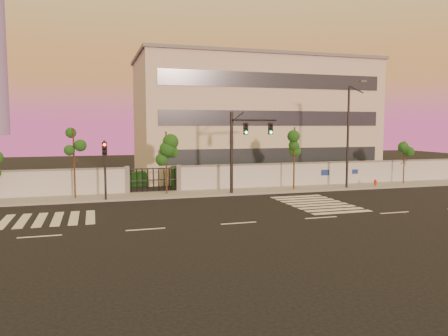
% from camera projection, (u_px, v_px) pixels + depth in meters
% --- Properties ---
extents(ground, '(120.00, 120.00, 0.00)m').
position_uv_depth(ground, '(239.00, 223.00, 23.62)').
color(ground, black).
rests_on(ground, ground).
extents(sidewalk, '(60.00, 3.00, 0.15)m').
position_uv_depth(sidewalk, '(195.00, 193.00, 33.62)').
color(sidewalk, gray).
rests_on(sidewalk, ground).
extents(perimeter_wall, '(60.00, 0.36, 2.20)m').
position_uv_depth(perimeter_wall, '(192.00, 178.00, 34.99)').
color(perimeter_wall, silver).
rests_on(perimeter_wall, ground).
extents(hedge_row, '(41.00, 4.25, 1.80)m').
position_uv_depth(hedge_row, '(197.00, 177.00, 37.93)').
color(hedge_row, '#123710').
rests_on(hedge_row, ground).
extents(institutional_building, '(24.40, 12.40, 12.25)m').
position_uv_depth(institutional_building, '(253.00, 118.00, 46.58)').
color(institutional_building, beige).
rests_on(institutional_building, ground).
extents(road_markings, '(57.00, 7.62, 0.02)m').
position_uv_depth(road_markings, '(195.00, 212.00, 26.75)').
color(road_markings, silver).
rests_on(road_markings, ground).
extents(street_tree_c, '(1.51, 1.20, 5.09)m').
position_uv_depth(street_tree_c, '(74.00, 148.00, 30.73)').
color(street_tree_c, '#382314').
rests_on(street_tree_c, ground).
extents(street_tree_d, '(1.53, 1.22, 4.85)m').
position_uv_depth(street_tree_d, '(166.00, 149.00, 32.83)').
color(street_tree_d, '#382314').
rests_on(street_tree_d, ground).
extents(street_tree_e, '(1.52, 1.21, 5.18)m').
position_uv_depth(street_tree_e, '(294.00, 144.00, 35.19)').
color(street_tree_e, '#382314').
rests_on(street_tree_e, ground).
extents(street_tree_f, '(1.30, 1.03, 3.95)m').
position_uv_depth(street_tree_f, '(404.00, 153.00, 38.92)').
color(street_tree_f, '#382314').
rests_on(street_tree_f, ground).
extents(traffic_signal_main, '(3.98, 0.99, 6.33)m').
position_uv_depth(traffic_signal_main, '(242.00, 142.00, 33.36)').
color(traffic_signal_main, black).
rests_on(traffic_signal_main, ground).
extents(traffic_signal_secondary, '(0.33, 0.33, 4.27)m').
position_uv_depth(traffic_signal_secondary, '(105.00, 163.00, 30.10)').
color(traffic_signal_secondary, black).
rests_on(traffic_signal_secondary, ground).
extents(streetlight_east, '(0.52, 2.12, 8.79)m').
position_uv_depth(streetlight_east, '(349.00, 132.00, 35.80)').
color(streetlight_east, black).
rests_on(streetlight_east, ground).
extents(fire_hydrant, '(0.26, 0.26, 0.69)m').
position_uv_depth(fire_hydrant, '(375.00, 183.00, 37.59)').
color(fire_hydrant, red).
rests_on(fire_hydrant, ground).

